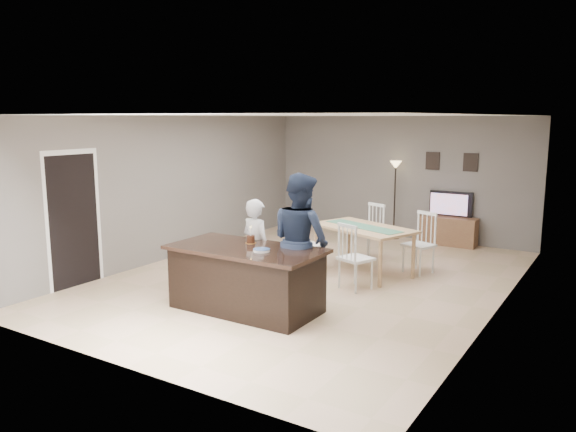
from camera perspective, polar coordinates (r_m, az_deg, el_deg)
The scene contains 14 objects.
floor at distance 9.46m, azimuth 2.25°, elevation -6.39°, with size 8.00×8.00×0.00m, color tan.
room_shell at distance 9.14m, azimuth 2.33°, elevation 3.76°, with size 8.00×8.00×8.00m.
kitchen_island at distance 7.88m, azimuth -4.26°, elevation -6.34°, with size 2.15×1.10×0.90m.
tv_console at distance 12.35m, azimuth 15.89°, elevation -1.46°, with size 1.20×0.40×0.60m, color brown.
television at distance 12.32m, azimuth 16.11°, elevation 1.17°, with size 0.91×0.12×0.53m, color black.
tv_screen_glow at distance 12.24m, azimuth 16.01°, elevation 1.15°, with size 0.78×0.78×0.00m, color #E94F19.
picture_frames at distance 12.37m, azimuth 16.26°, elevation 5.33°, with size 1.10×0.02×0.38m.
doorway at distance 9.44m, azimuth -21.00°, elevation 0.73°, with size 0.00×2.10×2.65m.
woman at distance 8.36m, azimuth -3.24°, elevation -3.32°, with size 0.54×0.36×1.49m, color silver.
man at distance 7.91m, azimuth 1.30°, elevation -2.50°, with size 0.93×0.73×1.92m, color #1A243A.
birthday_cake at distance 8.01m, azimuth -3.81°, elevation -2.36°, with size 0.16×0.16×0.24m.
plate_stack at distance 7.51m, azimuth -2.71°, elevation -3.49°, with size 0.23×0.23×0.04m.
dining_table at distance 9.76m, azimuth 7.64°, elevation -1.89°, with size 2.22×2.40×1.06m.
floor_lamp at distance 12.59m, azimuth 10.85°, elevation 3.75°, with size 0.26×0.26×1.73m.
Camera 1 is at (4.48, -7.90, 2.66)m, focal length 35.00 mm.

